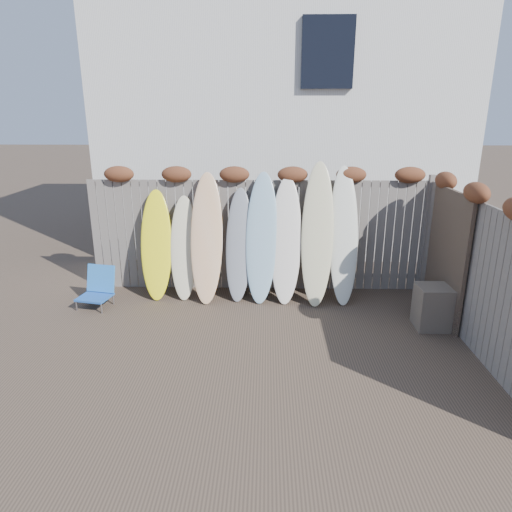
{
  "coord_description": "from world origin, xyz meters",
  "views": [
    {
      "loc": [
        0.16,
        -5.51,
        3.14
      ],
      "look_at": [
        0.0,
        1.2,
        1.0
      ],
      "focal_mm": 32.0,
      "sensor_mm": 36.0,
      "label": 1
    }
  ],
  "objects_px": {
    "beach_chair": "(98,288)",
    "wooden_crate": "(435,307)",
    "lattice_panel": "(447,257)",
    "surfboard_0": "(156,245)"
  },
  "relations": [
    {
      "from": "beach_chair",
      "to": "wooden_crate",
      "type": "relative_size",
      "value": 1.01
    },
    {
      "from": "lattice_panel",
      "to": "wooden_crate",
      "type": "bearing_deg",
      "value": -122.65
    },
    {
      "from": "beach_chair",
      "to": "surfboard_0",
      "type": "xyz_separation_m",
      "value": [
        0.92,
        0.47,
        0.62
      ]
    },
    {
      "from": "beach_chair",
      "to": "wooden_crate",
      "type": "distance_m",
      "value": 5.42
    },
    {
      "from": "beach_chair",
      "to": "wooden_crate",
      "type": "xyz_separation_m",
      "value": [
        5.37,
        -0.71,
        0.02
      ]
    },
    {
      "from": "beach_chair",
      "to": "surfboard_0",
      "type": "distance_m",
      "value": 1.21
    },
    {
      "from": "lattice_panel",
      "to": "surfboard_0",
      "type": "xyz_separation_m",
      "value": [
        -4.66,
        0.84,
        -0.09
      ]
    },
    {
      "from": "wooden_crate",
      "to": "lattice_panel",
      "type": "relative_size",
      "value": 0.32
    },
    {
      "from": "beach_chair",
      "to": "surfboard_0",
      "type": "bearing_deg",
      "value": 27.26
    },
    {
      "from": "wooden_crate",
      "to": "beach_chair",
      "type": "bearing_deg",
      "value": 172.51
    }
  ]
}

